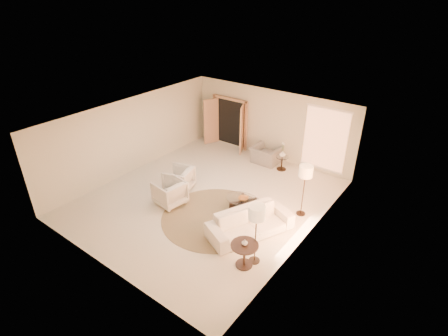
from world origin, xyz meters
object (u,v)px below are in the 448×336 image
Objects in this scene: end_table at (244,251)px; bowl at (243,199)px; armchair_right at (170,191)px; end_vase at (245,242)px; coffee_table at (243,204)px; sofa at (250,223)px; floor_lamp_far at (257,215)px; accent_chair at (266,152)px; side_vase at (283,154)px; armchair_left at (179,178)px; floor_lamp_near at (306,173)px; side_table at (282,162)px.

end_table is 2.31× the size of bowl.
armchair_right is 3.63m from end_vase.
armchair_right is at bearing -154.51° from coffee_table.
floor_lamp_far is at bearing -116.60° from sofa.
end_table is (2.51, -5.26, -0.00)m from accent_chair.
end_vase is 0.67× the size of side_vase.
coffee_table is at bearing 69.22° from sofa.
end_vase is (3.88, -1.73, 0.29)m from armchair_left.
coffee_table is (2.53, 0.21, -0.17)m from armchair_left.
coffee_table is at bearing 124.73° from end_table.
floor_lamp_far is 2.42m from bowl.
armchair_right is 4.59m from side_vase.
floor_lamp_near reaches higher than bowl.
coffee_table is 2.41m from end_vase.
end_vase is at bearing -71.47° from side_table.
end_table is 1.04m from floor_lamp_far.
accent_chair is (1.37, 3.53, 0.01)m from armchair_left.
armchair_left is 0.73× the size of coffee_table.
side_table is at bearing 96.73° from bowl.
floor_lamp_far reaches higher than accent_chair.
accent_chair is 3.52m from coffee_table.
end_table is (3.50, -0.91, 0.01)m from armchair_right.
sofa reaches higher than side_table.
side_table is at bearing 108.53° from end_table.
accent_chair is 6.58× the size of end_vase.
end_table is 0.42× the size of floor_lamp_near.
end_vase is (0.59, -1.17, 0.38)m from sofa.
armchair_left is at bearing 155.94° from end_vase.
side_vase is (-0.38, 3.20, 0.38)m from coffee_table.
floor_lamp_far is (1.48, -1.66, 1.17)m from coffee_table.
sofa is at bearing -45.30° from bowl.
accent_chair reaches higher than bowl.
armchair_right is 2.39m from coffee_table.
accent_chair is at bearing 171.55° from side_vase.
armchair_right reaches higher than sofa.
floor_lamp_near is at bearing 86.64° from end_vase.
side_vase reaches higher than coffee_table.
end_table is at bearing -55.27° from bowl.
side_vase is (-1.89, 2.23, -0.78)m from floor_lamp_near.
bowl is (2.15, 1.03, 0.03)m from armchair_right.
accent_chair is at bearing 49.77° from sofa.
accent_chair is 5.72m from floor_lamp_far.
floor_lamp_far is (1.86, -4.86, 1.12)m from side_table.
coffee_table is (2.15, 1.03, -0.17)m from armchair_right.
side_vase is (-1.86, 4.86, -0.79)m from floor_lamp_far.
side_vase is (2.16, 3.41, 0.21)m from armchair_left.
floor_lamp_far is at bearing -69.10° from side_table.
coffee_table is at bearing 109.70° from accent_chair.
accent_chair is at bearing 109.40° from coffee_table.
bowl is at bearing 123.76° from armchair_right.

